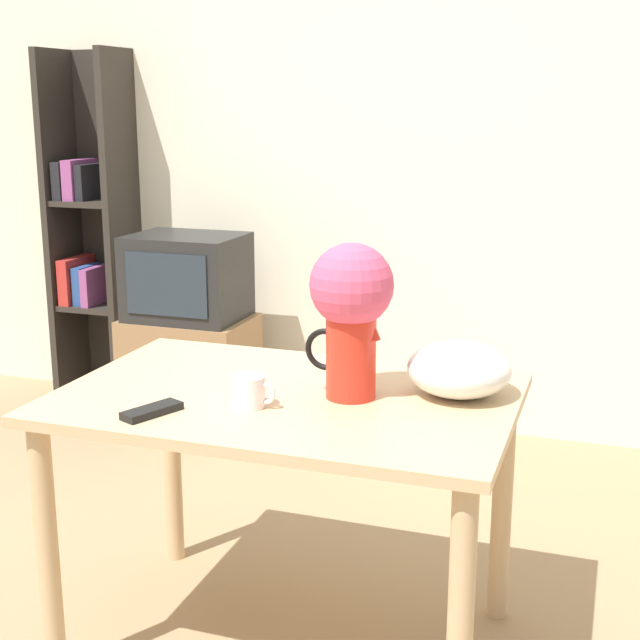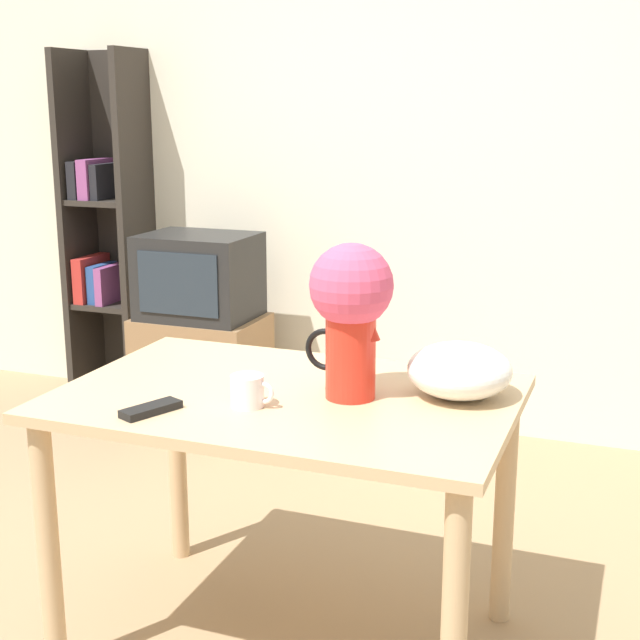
# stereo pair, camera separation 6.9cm
# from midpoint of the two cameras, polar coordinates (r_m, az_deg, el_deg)

# --- Properties ---
(wall_back) EXTENTS (8.00, 0.05, 2.60)m
(wall_back) POSITION_cam_midpoint_polar(r_m,az_deg,el_deg) (4.20, 3.80, 10.71)
(wall_back) COLOR #EDE5CC
(wall_back) RESTS_ON ground_plane
(table) EXTENTS (1.21, 0.81, 0.76)m
(table) POSITION_cam_midpoint_polar(r_m,az_deg,el_deg) (2.44, -2.95, -7.26)
(table) COLOR tan
(table) RESTS_ON ground_plane
(flower_vase) EXTENTS (0.24, 0.22, 0.41)m
(flower_vase) POSITION_cam_midpoint_polar(r_m,az_deg,el_deg) (2.31, 1.16, 1.02)
(flower_vase) COLOR red
(flower_vase) RESTS_ON table
(coffee_mug) EXTENTS (0.12, 0.09, 0.08)m
(coffee_mug) POSITION_cam_midpoint_polar(r_m,az_deg,el_deg) (2.29, -5.40, -4.60)
(coffee_mug) COLOR white
(coffee_mug) RESTS_ON table
(white_bowl) EXTENTS (0.28, 0.28, 0.14)m
(white_bowl) POSITION_cam_midpoint_polar(r_m,az_deg,el_deg) (2.39, 8.08, -3.13)
(white_bowl) COLOR white
(white_bowl) RESTS_ON table
(remote_control) EXTENTS (0.11, 0.17, 0.02)m
(remote_control) POSITION_cam_midpoint_polar(r_m,az_deg,el_deg) (2.29, -11.56, -5.72)
(remote_control) COLOR black
(remote_control) RESTS_ON table
(tv_stand) EXTENTS (0.57, 0.41, 0.55)m
(tv_stand) POSITION_cam_midpoint_polar(r_m,az_deg,el_deg) (4.26, -8.74, -3.43)
(tv_stand) COLOR #8E6B47
(tv_stand) RESTS_ON ground_plane
(tv_set) EXTENTS (0.51, 0.40, 0.39)m
(tv_set) POSITION_cam_midpoint_polar(r_m,az_deg,el_deg) (4.15, -8.98, 2.74)
(tv_set) COLOR black
(tv_set) RESTS_ON tv_stand
(bookshelf) EXTENTS (0.39, 0.31, 1.78)m
(bookshelf) POSITION_cam_midpoint_polar(r_m,az_deg,el_deg) (4.72, -14.75, 5.43)
(bookshelf) COLOR #2D2823
(bookshelf) RESTS_ON ground_plane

